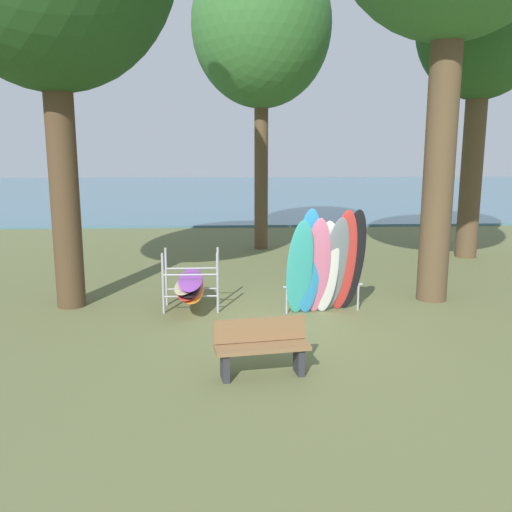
% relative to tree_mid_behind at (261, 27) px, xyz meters
% --- Properties ---
extents(ground_plane, '(80.00, 80.00, 0.00)m').
position_rel_tree_mid_behind_xyz_m(ground_plane, '(0.08, -7.95, -6.96)').
color(ground_plane, '#60663D').
extents(lake_water, '(80.00, 36.00, 0.10)m').
position_rel_tree_mid_behind_xyz_m(lake_water, '(0.08, 22.79, -6.91)').
color(lake_water, '#477084').
rests_on(lake_water, ground).
extents(tree_mid_behind, '(4.34, 4.34, 9.50)m').
position_rel_tree_mid_behind_xyz_m(tree_mid_behind, '(0.00, 0.00, 0.00)').
color(tree_mid_behind, brown).
rests_on(tree_mid_behind, ground).
extents(tree_far_left_back, '(3.72, 3.72, 8.94)m').
position_rel_tree_mid_behind_xyz_m(tree_far_left_back, '(6.20, -1.76, -0.31)').
color(tree_far_left_back, brown).
rests_on(tree_far_left_back, ground).
extents(leaning_board_pile, '(1.67, 0.98, 2.21)m').
position_rel_tree_mid_behind_xyz_m(leaning_board_pile, '(0.84, -7.54, -5.92)').
color(leaning_board_pile, '#38B2AD').
rests_on(leaning_board_pile, ground).
extents(board_storage_rack, '(1.15, 2.13, 1.25)m').
position_rel_tree_mid_behind_xyz_m(board_storage_rack, '(-1.89, -6.93, -6.44)').
color(board_storage_rack, '#9EA0A5').
rests_on(board_storage_rack, ground).
extents(park_bench, '(1.45, 0.62, 0.85)m').
position_rel_tree_mid_behind_xyz_m(park_bench, '(-0.62, -10.44, -6.51)').
color(park_bench, '#2D2D33').
rests_on(park_bench, ground).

